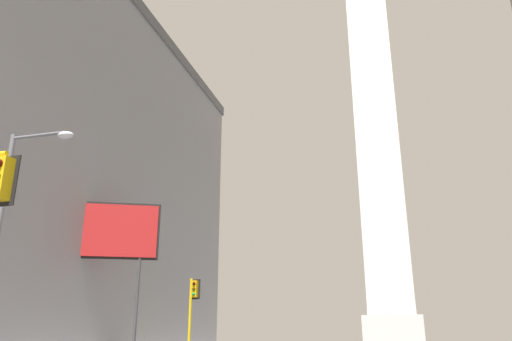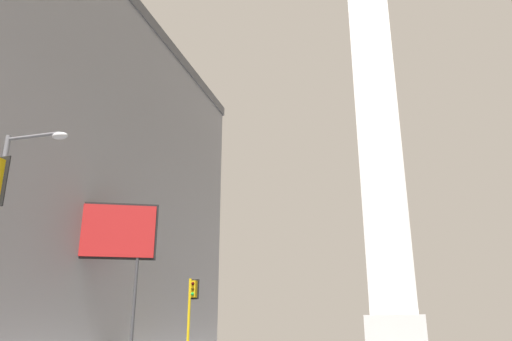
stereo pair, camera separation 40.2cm
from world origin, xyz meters
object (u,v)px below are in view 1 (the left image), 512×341
object	(u,v)px
obelisk	(375,114)
traffic_light_mid_left	(192,306)
street_lamp	(8,223)
billboard_sign	(104,234)

from	to	relation	value
obelisk	traffic_light_mid_left	world-z (taller)	obelisk
street_lamp	billboard_sign	size ratio (longest dim) A/B	1.02
traffic_light_mid_left	street_lamp	world-z (taller)	street_lamp
obelisk	traffic_light_mid_left	bearing A→B (deg)	-104.90
street_lamp	billboard_sign	distance (m)	9.64
street_lamp	obelisk	bearing A→B (deg)	79.00
obelisk	billboard_sign	distance (m)	63.96
obelisk	billboard_sign	xyz separation A→B (m)	(-14.37, -54.52, -30.22)
traffic_light_mid_left	billboard_sign	distance (m)	9.00
billboard_sign	street_lamp	bearing A→B (deg)	-78.16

